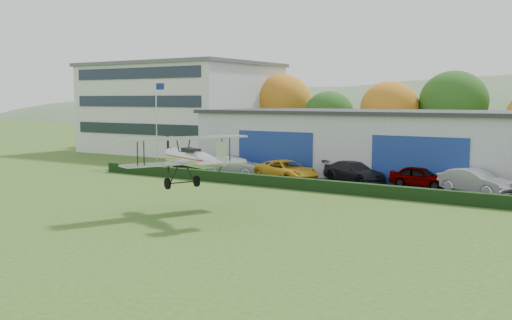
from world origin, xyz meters
The scene contains 14 objects.
ground centered at (0.00, 0.00, 0.00)m, with size 300.00×300.00×0.00m, color #31561B.
apron centered at (3.00, 21.00, 0.03)m, with size 48.00×9.00×0.05m, color black.
hedge centered at (3.00, 16.20, 0.40)m, with size 46.00×0.60×0.80m, color black.
hangar centered at (5.00, 27.98, 2.66)m, with size 40.60×12.60×5.30m.
office_block centered at (-28.00, 35.00, 5.21)m, with size 20.60×15.60×10.40m.
flagpole centered at (-19.88, 22.00, 4.78)m, with size 1.05×0.10×8.00m.
tree_belt centered at (0.85, 40.62, 5.61)m, with size 75.70×13.22×10.12m.
car_0 centered at (-13.32, 19.35, 0.79)m, with size 1.75×4.34×1.48m, color black.
car_1 centered at (-9.47, 19.45, 0.85)m, with size 1.68×4.83×1.59m, color silver.
car_2 centered at (-4.35, 19.40, 0.82)m, with size 2.56×5.54×1.54m, color gold.
car_3 centered at (0.25, 21.54, 0.81)m, with size 2.13×5.25×1.52m, color black.
car_4 centered at (5.25, 21.70, 0.78)m, with size 1.73×4.29×1.46m, color gray.
car_5 centered at (9.25, 20.63, 0.88)m, with size 1.76×5.06×1.67m, color silver.
biplane centered at (-1.93, 5.12, 3.16)m, with size 6.78×7.45×2.85m.
Camera 1 is at (18.34, -19.55, 6.24)m, focal length 41.75 mm.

